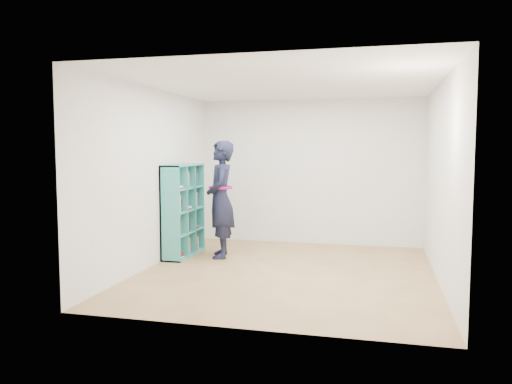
# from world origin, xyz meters

# --- Properties ---
(floor) EXTENTS (4.50, 4.50, 0.00)m
(floor) POSITION_xyz_m (0.00, 0.00, 0.00)
(floor) COLOR olive
(floor) RESTS_ON ground
(ceiling) EXTENTS (4.50, 4.50, 0.00)m
(ceiling) POSITION_xyz_m (0.00, 0.00, 2.60)
(ceiling) COLOR white
(ceiling) RESTS_ON wall_back
(wall_left) EXTENTS (0.02, 4.50, 2.60)m
(wall_left) POSITION_xyz_m (-2.00, 0.00, 1.30)
(wall_left) COLOR silver
(wall_left) RESTS_ON floor
(wall_right) EXTENTS (0.02, 4.50, 2.60)m
(wall_right) POSITION_xyz_m (2.00, 0.00, 1.30)
(wall_right) COLOR silver
(wall_right) RESTS_ON floor
(wall_back) EXTENTS (4.00, 0.02, 2.60)m
(wall_back) POSITION_xyz_m (0.00, 2.25, 1.30)
(wall_back) COLOR silver
(wall_back) RESTS_ON floor
(wall_front) EXTENTS (4.00, 0.02, 2.60)m
(wall_front) POSITION_xyz_m (0.00, -2.25, 1.30)
(wall_front) COLOR silver
(wall_front) RESTS_ON floor
(bookshelf) EXTENTS (0.32, 1.10, 1.47)m
(bookshelf) POSITION_xyz_m (-1.85, 0.74, 0.72)
(bookshelf) COLOR teal
(bookshelf) RESTS_ON floor
(person) EXTENTS (0.62, 0.78, 1.85)m
(person) POSITION_xyz_m (-1.20, 0.75, 0.93)
(person) COLOR black
(person) RESTS_ON floor
(smartphone) EXTENTS (0.05, 0.10, 0.13)m
(smartphone) POSITION_xyz_m (-1.37, 0.77, 1.05)
(smartphone) COLOR silver
(smartphone) RESTS_ON person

